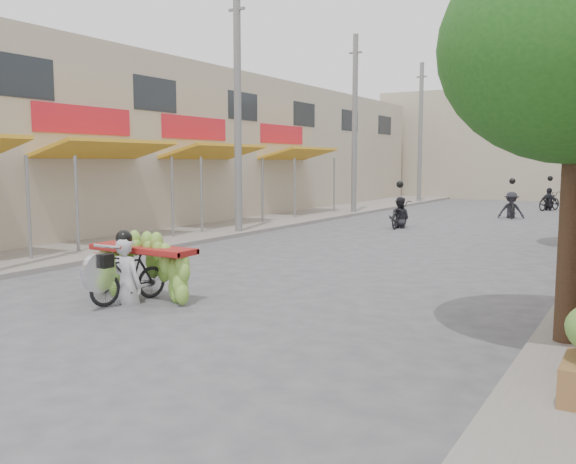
% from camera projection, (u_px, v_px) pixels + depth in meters
% --- Properties ---
extents(ground, '(120.00, 120.00, 0.00)m').
position_uv_depth(ground, '(19.00, 367.00, 7.13)').
color(ground, '#5A595E').
rests_on(ground, ground).
extents(sidewalk_left, '(4.00, 60.00, 0.12)m').
position_uv_depth(sidewalk_left, '(250.00, 223.00, 23.48)').
color(sidewalk_left, gray).
rests_on(sidewalk_left, ground).
extents(shophouse_row_left, '(9.77, 40.00, 6.00)m').
position_uv_depth(shophouse_row_left, '(135.00, 147.00, 24.82)').
color(shophouse_row_left, '#B3A58D').
rests_on(shophouse_row_left, ground).
extents(far_building, '(20.00, 6.00, 7.00)m').
position_uv_depth(far_building, '(542.00, 144.00, 39.12)').
color(far_building, '#B3A58D').
rests_on(far_building, ground).
extents(utility_pole_mid, '(0.60, 0.24, 8.00)m').
position_uv_depth(utility_pole_mid, '(238.00, 111.00, 19.65)').
color(utility_pole_mid, slate).
rests_on(utility_pole_mid, ground).
extents(utility_pole_far, '(0.60, 0.24, 8.00)m').
position_uv_depth(utility_pole_far, '(355.00, 125.00, 27.33)').
color(utility_pole_far, slate).
rests_on(utility_pole_far, ground).
extents(utility_pole_back, '(0.60, 0.24, 8.00)m').
position_uv_depth(utility_pole_back, '(420.00, 133.00, 35.00)').
color(utility_pole_back, slate).
rests_on(utility_pole_back, ground).
extents(banana_motorbike, '(2.20, 1.76, 2.10)m').
position_uv_depth(banana_motorbike, '(134.00, 260.00, 10.47)').
color(banana_motorbike, black).
rests_on(banana_motorbike, ground).
extents(bg_motorbike_a, '(0.83, 1.76, 1.95)m').
position_uv_depth(bg_motorbike_a, '(399.00, 208.00, 22.11)').
color(bg_motorbike_a, black).
rests_on(bg_motorbike_a, ground).
extents(bg_motorbike_b, '(1.16, 1.81, 1.95)m').
position_uv_depth(bg_motorbike_b, '(512.00, 199.00, 25.79)').
color(bg_motorbike_b, black).
rests_on(bg_motorbike_b, ground).
extents(bg_motorbike_c, '(1.18, 1.76, 1.95)m').
position_uv_depth(bg_motorbike_c, '(549.00, 194.00, 29.95)').
color(bg_motorbike_c, black).
rests_on(bg_motorbike_c, ground).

